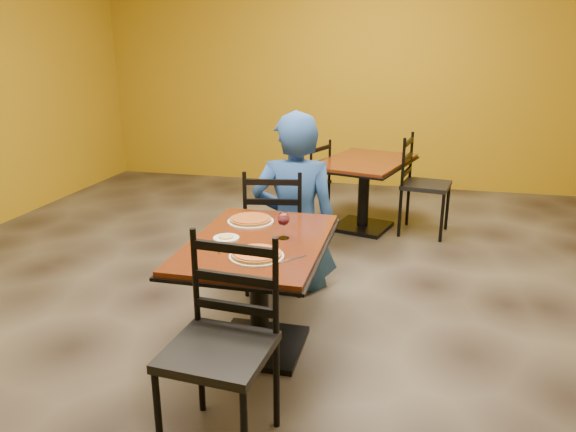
% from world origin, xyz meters
% --- Properties ---
extents(floor, '(7.00, 8.00, 0.01)m').
position_xyz_m(floor, '(0.00, 0.00, 0.00)').
color(floor, black).
rests_on(floor, ground).
extents(wall_back, '(7.00, 0.01, 3.00)m').
position_xyz_m(wall_back, '(0.00, 4.00, 1.50)').
color(wall_back, '#A47B12').
rests_on(wall_back, ground).
extents(table_main, '(0.83, 1.23, 0.75)m').
position_xyz_m(table_main, '(0.00, -0.50, 0.56)').
color(table_main, '#5C200E').
rests_on(table_main, floor).
extents(table_second, '(1.10, 1.37, 0.75)m').
position_xyz_m(table_second, '(0.41, 2.06, 0.56)').
color(table_second, '#5C200E').
rests_on(table_second, floor).
extents(chair_main_near, '(0.50, 0.50, 1.04)m').
position_xyz_m(chair_main_near, '(0.07, -1.40, 0.52)').
color(chair_main_near, black).
rests_on(chair_main_near, floor).
extents(chair_main_far, '(0.52, 0.52, 1.00)m').
position_xyz_m(chair_main_far, '(-0.14, 0.44, 0.50)').
color(chair_main_far, black).
rests_on(chair_main_far, floor).
extents(chair_second_left, '(0.54, 0.54, 0.93)m').
position_xyz_m(chair_second_left, '(-0.23, 2.06, 0.46)').
color(chair_second_left, black).
rests_on(chair_second_left, floor).
extents(chair_second_right, '(0.53, 0.53, 1.02)m').
position_xyz_m(chair_second_right, '(1.04, 2.06, 0.51)').
color(chair_second_right, black).
rests_on(chair_second_right, floor).
extents(diner, '(0.75, 0.56, 1.42)m').
position_xyz_m(diner, '(0.01, 0.50, 0.71)').
color(diner, navy).
rests_on(diner, floor).
extents(plate_main, '(0.31, 0.31, 0.01)m').
position_xyz_m(plate_main, '(0.07, -0.77, 0.76)').
color(plate_main, white).
rests_on(plate_main, table_main).
extents(pizza_main, '(0.28, 0.28, 0.02)m').
position_xyz_m(pizza_main, '(0.07, -0.77, 0.77)').
color(pizza_main, '#94240A').
rests_on(pizza_main, plate_main).
extents(plate_far, '(0.31, 0.31, 0.01)m').
position_xyz_m(plate_far, '(-0.15, -0.18, 0.76)').
color(plate_far, white).
rests_on(plate_far, table_main).
extents(pizza_far, '(0.28, 0.28, 0.02)m').
position_xyz_m(pizza_far, '(-0.15, -0.18, 0.77)').
color(pizza_far, '#BB7A23').
rests_on(pizza_far, plate_far).
extents(side_plate, '(0.16, 0.16, 0.01)m').
position_xyz_m(side_plate, '(-0.19, -0.53, 0.76)').
color(side_plate, white).
rests_on(side_plate, table_main).
extents(dip, '(0.09, 0.09, 0.01)m').
position_xyz_m(dip, '(-0.19, -0.53, 0.76)').
color(dip, tan).
rests_on(dip, side_plate).
extents(wine_glass, '(0.08, 0.08, 0.18)m').
position_xyz_m(wine_glass, '(0.14, -0.44, 0.84)').
color(wine_glass, white).
rests_on(wine_glass, table_main).
extents(fork, '(0.09, 0.18, 0.00)m').
position_xyz_m(fork, '(-0.18, -0.69, 0.75)').
color(fork, silver).
rests_on(fork, table_main).
extents(knife, '(0.15, 0.16, 0.00)m').
position_xyz_m(knife, '(0.27, -0.77, 0.75)').
color(knife, silver).
rests_on(knife, table_main).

